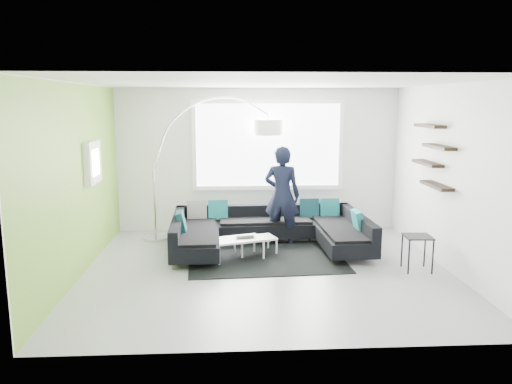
% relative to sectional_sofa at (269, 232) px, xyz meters
% --- Properties ---
extents(ground, '(5.50, 5.50, 0.00)m').
position_rel_sectional_sofa_xyz_m(ground, '(-0.11, -1.06, -0.31)').
color(ground, gray).
rests_on(ground, ground).
extents(room_shell, '(5.54, 5.04, 2.82)m').
position_rel_sectional_sofa_xyz_m(room_shell, '(-0.08, -0.85, 1.50)').
color(room_shell, silver).
rests_on(room_shell, ground).
extents(sectional_sofa, '(3.35, 2.14, 0.71)m').
position_rel_sectional_sofa_xyz_m(sectional_sofa, '(0.00, 0.00, 0.00)').
color(sectional_sofa, black).
rests_on(sectional_sofa, ground).
extents(rug, '(2.59, 1.95, 0.01)m').
position_rel_sectional_sofa_xyz_m(rug, '(-0.09, -0.48, -0.31)').
color(rug, black).
rests_on(rug, ground).
extents(coffee_table, '(1.17, 0.90, 0.34)m').
position_rel_sectional_sofa_xyz_m(coffee_table, '(-0.40, -0.34, -0.14)').
color(coffee_table, silver).
rests_on(coffee_table, ground).
extents(arc_lamp, '(2.50, 0.92, 2.63)m').
position_rel_sectional_sofa_xyz_m(arc_lamp, '(-2.06, 0.79, 1.00)').
color(arc_lamp, white).
rests_on(arc_lamp, ground).
extents(side_table, '(0.41, 0.41, 0.54)m').
position_rel_sectional_sofa_xyz_m(side_table, '(2.15, -1.20, -0.04)').
color(side_table, black).
rests_on(side_table, ground).
extents(person, '(0.89, 0.79, 1.76)m').
position_rel_sectional_sofa_xyz_m(person, '(0.26, 0.44, 0.57)').
color(person, black).
rests_on(person, ground).
extents(laptop, '(0.41, 0.35, 0.02)m').
position_rel_sectional_sofa_xyz_m(laptop, '(-0.41, -0.48, 0.04)').
color(laptop, black).
rests_on(laptop, coffee_table).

